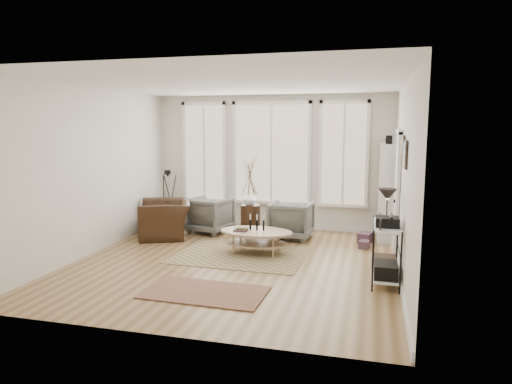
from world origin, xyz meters
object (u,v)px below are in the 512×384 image
(low_shelf, at_px, (386,246))
(armchair_left, at_px, (210,215))
(side_table, at_px, (250,195))
(accent_chair, at_px, (166,219))
(armchair_right, at_px, (291,220))
(bookcase, at_px, (387,192))
(coffee_table, at_px, (256,236))

(low_shelf, bearing_deg, armchair_left, 147.56)
(armchair_left, height_order, side_table, side_table)
(side_table, xyz_separation_m, accent_chair, (-1.60, -0.69, -0.45))
(armchair_right, bearing_deg, accent_chair, 14.43)
(low_shelf, distance_m, armchair_right, 2.78)
(low_shelf, xyz_separation_m, armchair_left, (-3.54, 2.25, -0.13))
(side_table, bearing_deg, bookcase, 4.04)
(bookcase, xyz_separation_m, low_shelf, (-0.06, -2.52, -0.44))
(armchair_right, relative_size, side_table, 0.48)
(coffee_table, xyz_separation_m, side_table, (-0.48, 1.43, 0.50))
(armchair_left, relative_size, accent_chair, 0.74)
(coffee_table, height_order, armchair_right, armchair_right)
(coffee_table, height_order, armchair_left, armchair_left)
(side_table, bearing_deg, low_shelf, -41.08)
(side_table, bearing_deg, coffee_table, -71.22)
(bookcase, distance_m, accent_chair, 4.45)
(bookcase, relative_size, accent_chair, 1.83)
(coffee_table, bearing_deg, low_shelf, -22.44)
(armchair_right, relative_size, accent_chair, 0.73)
(coffee_table, height_order, accent_chair, accent_chair)
(low_shelf, bearing_deg, bookcase, 88.72)
(coffee_table, bearing_deg, armchair_right, 71.47)
(armchair_right, height_order, side_table, side_table)
(bookcase, height_order, armchair_right, bookcase)
(coffee_table, distance_m, armchair_right, 1.30)
(coffee_table, distance_m, accent_chair, 2.21)
(bookcase, bearing_deg, side_table, -175.96)
(side_table, relative_size, accent_chair, 1.51)
(side_table, distance_m, accent_chair, 1.80)
(armchair_left, bearing_deg, coffee_table, 148.45)
(armchair_left, height_order, accent_chair, armchair_left)
(accent_chair, bearing_deg, low_shelf, 45.89)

